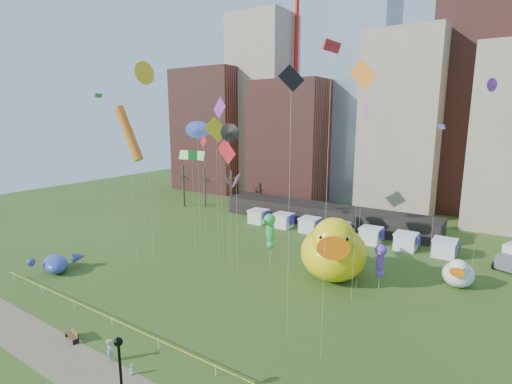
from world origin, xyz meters
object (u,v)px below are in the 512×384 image
Objects in this scene: big_duck at (334,250)px; woman at (110,351)px; small_duck at (458,273)px; whale_inflatable at (57,263)px; park_bench at (73,335)px; toddler at (132,370)px; seahorse_purple at (380,258)px; lamppost at (120,367)px; seahorse_green at (270,228)px.

big_duck is 6.92× the size of woman.
small_duck is 46.87m from whale_inflatable.
park_bench reaches higher than toddler.
lamppost is at bearing -113.48° from seahorse_purple.
big_duck is 13.78m from small_duck.
lamppost is (25.92, -10.28, 2.28)m from whale_inflatable.
toddler is at bearing -124.89° from big_duck.
small_duck is 36.00m from lamppost.
seahorse_purple is 30.63m from park_bench.
park_bench is 1.08× the size of woman.
big_duck is at bearing 70.79° from park_bench.
lamppost reaches higher than small_duck.
park_bench is (-18.64, -24.11, -3.11)m from seahorse_purple.
toddler is at bearing 2.65° from whale_inflatable.
big_duck is at bearing 74.84° from woman.
lamppost is 6.49× the size of toddler.
big_duck reaches higher than lamppost.
small_duck is at bearing 4.82° from big_duck.
park_bench is (-25.70, -29.64, -1.11)m from small_duck.
seahorse_purple reaches higher than toddler.
seahorse_green is 8.52× the size of toddler.
seahorse_green is at bearing 100.27° from lamppost.
whale_inflatable is 7.59× the size of toddler.
park_bench is at bearing -132.26° from small_duck.
seahorse_purple is 28.23m from lamppost.
park_bench is at bearing -4.82° from whale_inflatable.
whale_inflatable is at bearing -172.32° from big_duck.
whale_inflatable is 27.98m from lamppost.
small_duck is 21.53m from seahorse_green.
park_bench is 2.15× the size of toddler.
woman is at bearing -126.02° from small_duck.
lamppost reaches higher than toddler.
park_bench is (-5.82, -22.26, -4.79)m from seahorse_green.
seahorse_green reaches higher than park_bench.
seahorse_green is (-7.68, -1.34, 1.61)m from big_duck.
seahorse_green is 13.06m from seahorse_purple.
small_duck is 0.88× the size of seahorse_purple.
toddler is at bearing 9.20° from park_bench.
park_bench is (-13.49, -23.60, -3.18)m from big_duck.
seahorse_green is 23.05m from toddler.
small_duck reaches higher than woman.
small_duck is 2.74× the size of woman.
park_bench is at bearing -141.24° from big_duck.
big_duck is at bearing 26.61° from seahorse_green.
seahorse_purple is at bearing -143.28° from small_duck.
toddler is at bearing 133.32° from lamppost.
woman is at bearing 157.91° from toddler.
big_duck is 27.37m from park_bench.
woman is at bearing -130.93° from big_duck.
lamppost reaches higher than seahorse_purple.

